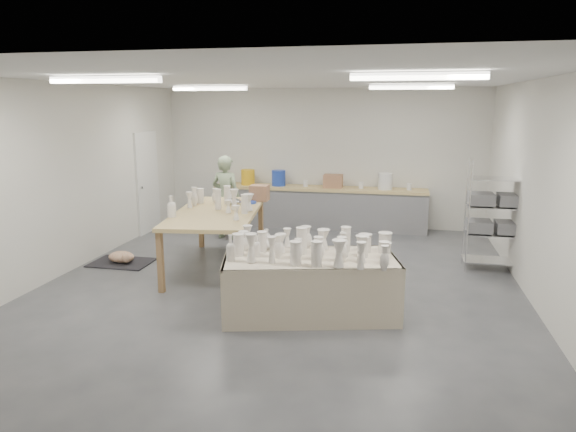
% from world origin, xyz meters
% --- Properties ---
extents(room, '(8.00, 8.02, 3.00)m').
position_xyz_m(room, '(-0.11, 0.08, 2.06)').
color(room, '#424449').
rests_on(room, ground).
extents(back_counter, '(4.60, 0.60, 1.24)m').
position_xyz_m(back_counter, '(-0.01, 3.68, 0.49)').
color(back_counter, tan).
rests_on(back_counter, ground).
extents(wire_shelf, '(0.88, 0.48, 1.80)m').
position_xyz_m(wire_shelf, '(3.20, 1.40, 0.92)').
color(wire_shelf, silver).
rests_on(wire_shelf, ground).
extents(drying_table, '(2.37, 1.55, 1.13)m').
position_xyz_m(drying_table, '(0.61, -1.03, 0.43)').
color(drying_table, olive).
rests_on(drying_table, ground).
extents(work_table, '(1.61, 2.71, 1.30)m').
position_xyz_m(work_table, '(-1.18, 0.68, 0.94)').
color(work_table, tan).
rests_on(work_table, ground).
extents(rug, '(1.00, 0.70, 0.02)m').
position_xyz_m(rug, '(-2.90, 0.42, 0.01)').
color(rug, black).
rests_on(rug, ground).
extents(cat, '(0.51, 0.42, 0.19)m').
position_xyz_m(cat, '(-2.88, 0.41, 0.12)').
color(cat, white).
rests_on(cat, rug).
extents(potter, '(0.68, 0.51, 1.68)m').
position_xyz_m(potter, '(-1.68, 2.39, 0.84)').
color(potter, gray).
rests_on(potter, ground).
extents(red_stool, '(0.39, 0.39, 0.31)m').
position_xyz_m(red_stool, '(-1.68, 2.66, 0.28)').
color(red_stool, red).
rests_on(red_stool, ground).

